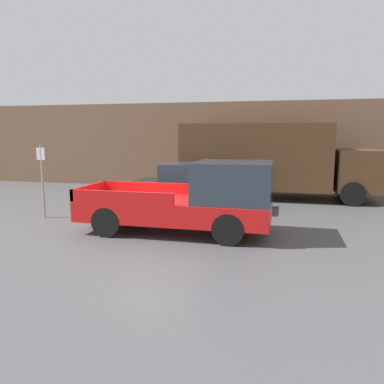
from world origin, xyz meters
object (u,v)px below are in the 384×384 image
at_px(car, 193,186).
at_px(parking_sign, 42,177).
at_px(pickup_truck, 194,200).
at_px(delivery_truck, 270,158).

xyz_separation_m(car, parking_sign, (-4.54, -2.69, 0.52)).
relative_size(pickup_truck, parking_sign, 2.20).
bearing_deg(pickup_truck, car, 103.79).
bearing_deg(delivery_truck, car, -130.36).
bearing_deg(car, parking_sign, -149.31).
height_order(pickup_truck, delivery_truck, delivery_truck).
xyz_separation_m(delivery_truck, parking_sign, (-7.20, -5.83, -0.36)).
bearing_deg(parking_sign, delivery_truck, 38.98).
bearing_deg(delivery_truck, parking_sign, -141.02).
bearing_deg(pickup_truck, parking_sign, 171.71).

